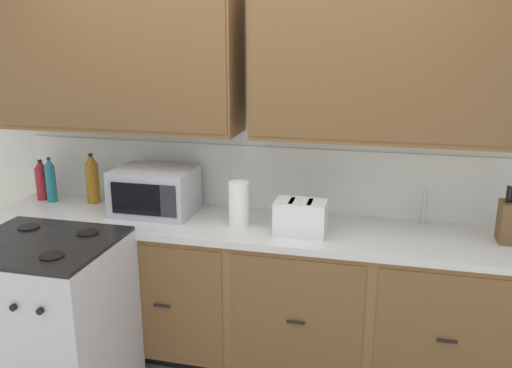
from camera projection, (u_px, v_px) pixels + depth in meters
name	position (u px, v px, depth m)	size (l,w,h in m)	color
wall_unit	(250.00, 92.00, 3.10)	(4.29, 0.40, 2.43)	silver
counter_run	(242.00, 290.00, 3.23)	(3.12, 0.64, 0.90)	black
stove_range	(49.00, 323.00, 2.85)	(0.76, 0.68, 0.95)	#B7B7BC
microwave	(155.00, 191.00, 3.26)	(0.48, 0.37, 0.28)	#B7B7BC
toaster	(300.00, 217.00, 2.92)	(0.28, 0.18, 0.19)	white
knife_block	(510.00, 221.00, 2.80)	(0.11, 0.14, 0.31)	brown
sink_faucet	(424.00, 209.00, 3.05)	(0.02, 0.02, 0.20)	#B2B5BA
paper_towel_roll	(238.00, 204.00, 3.04)	(0.12, 0.12, 0.26)	white
bottle_teal	(51.00, 180.00, 3.48)	(0.07, 0.07, 0.30)	#1E707A
bottle_red	(42.00, 180.00, 3.54)	(0.08, 0.08, 0.27)	maroon
bottle_amber	(92.00, 179.00, 3.46)	(0.08, 0.08, 0.33)	#9E6619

